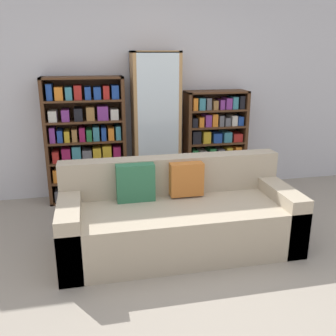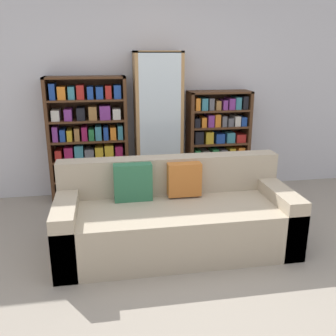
{
  "view_description": "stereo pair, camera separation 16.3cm",
  "coord_description": "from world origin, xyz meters",
  "px_view_note": "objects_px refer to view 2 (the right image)",
  "views": [
    {
      "loc": [
        -0.89,
        -2.44,
        1.81
      ],
      "look_at": [
        -0.07,
        1.42,
        0.59
      ],
      "focal_mm": 40.0,
      "sensor_mm": 36.0,
      "label": 1
    },
    {
      "loc": [
        -0.73,
        -2.47,
        1.81
      ],
      "look_at": [
        -0.07,
        1.42,
        0.59
      ],
      "focal_mm": 40.0,
      "sensor_mm": 36.0,
      "label": 2
    }
  ],
  "objects_px": {
    "bookshelf_left": "(89,142)",
    "bookshelf_right": "(218,143)",
    "display_cabinet": "(158,127)",
    "couch": "(175,218)",
    "wine_bottle": "(224,199)"
  },
  "relations": [
    {
      "from": "couch",
      "to": "bookshelf_left",
      "type": "height_order",
      "value": "bookshelf_left"
    },
    {
      "from": "bookshelf_left",
      "to": "bookshelf_right",
      "type": "xyz_separation_m",
      "value": [
        1.67,
        -0.0,
        -0.08
      ]
    },
    {
      "from": "display_cabinet",
      "to": "wine_bottle",
      "type": "relative_size",
      "value": 5.12
    },
    {
      "from": "couch",
      "to": "bookshelf_right",
      "type": "height_order",
      "value": "bookshelf_right"
    },
    {
      "from": "bookshelf_left",
      "to": "wine_bottle",
      "type": "relative_size",
      "value": 4.31
    },
    {
      "from": "bookshelf_left",
      "to": "display_cabinet",
      "type": "distance_m",
      "value": 0.88
    },
    {
      "from": "couch",
      "to": "bookshelf_left",
      "type": "xyz_separation_m",
      "value": [
        -0.82,
        1.43,
        0.44
      ]
    },
    {
      "from": "couch",
      "to": "wine_bottle",
      "type": "bearing_deg",
      "value": 45.4
    },
    {
      "from": "display_cabinet",
      "to": "wine_bottle",
      "type": "bearing_deg",
      "value": -44.66
    },
    {
      "from": "couch",
      "to": "bookshelf_right",
      "type": "distance_m",
      "value": 1.7
    },
    {
      "from": "bookshelf_right",
      "to": "wine_bottle",
      "type": "height_order",
      "value": "bookshelf_right"
    },
    {
      "from": "bookshelf_right",
      "to": "couch",
      "type": "bearing_deg",
      "value": -120.54
    },
    {
      "from": "display_cabinet",
      "to": "bookshelf_right",
      "type": "relative_size",
      "value": 1.37
    },
    {
      "from": "bookshelf_left",
      "to": "display_cabinet",
      "type": "xyz_separation_m",
      "value": [
        0.87,
        -0.02,
        0.16
      ]
    },
    {
      "from": "couch",
      "to": "bookshelf_left",
      "type": "distance_m",
      "value": 1.71
    }
  ]
}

